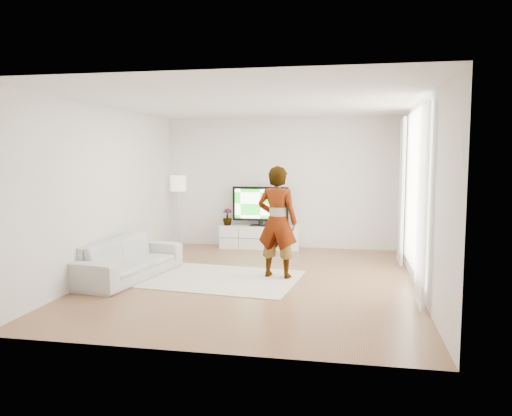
% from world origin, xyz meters
% --- Properties ---
extents(floor, '(6.00, 6.00, 0.00)m').
position_xyz_m(floor, '(0.00, 0.00, 0.00)').
color(floor, olive).
rests_on(floor, ground).
extents(ceiling, '(6.00, 6.00, 0.00)m').
position_xyz_m(ceiling, '(0.00, 0.00, 2.80)').
color(ceiling, white).
rests_on(ceiling, wall_back).
extents(wall_left, '(0.02, 6.00, 2.80)m').
position_xyz_m(wall_left, '(-2.50, 0.00, 1.40)').
color(wall_left, silver).
rests_on(wall_left, floor).
extents(wall_right, '(0.02, 6.00, 2.80)m').
position_xyz_m(wall_right, '(2.50, 0.00, 1.40)').
color(wall_right, silver).
rests_on(wall_right, floor).
extents(wall_back, '(5.00, 0.02, 2.80)m').
position_xyz_m(wall_back, '(0.00, 3.00, 1.40)').
color(wall_back, silver).
rests_on(wall_back, floor).
extents(wall_front, '(5.00, 0.02, 2.80)m').
position_xyz_m(wall_front, '(0.00, -3.00, 1.40)').
color(wall_front, silver).
rests_on(wall_front, floor).
extents(window, '(0.01, 2.60, 2.50)m').
position_xyz_m(window, '(2.48, 0.30, 1.45)').
color(window, white).
rests_on(window, wall_right).
extents(curtain_near, '(0.04, 0.70, 2.60)m').
position_xyz_m(curtain_near, '(2.40, -1.00, 1.35)').
color(curtain_near, white).
rests_on(curtain_near, floor).
extents(curtain_far, '(0.04, 0.70, 2.60)m').
position_xyz_m(curtain_far, '(2.40, 1.60, 1.35)').
color(curtain_far, white).
rests_on(curtain_far, floor).
extents(media_console, '(1.71, 0.49, 0.48)m').
position_xyz_m(media_console, '(-0.39, 2.76, 0.24)').
color(media_console, white).
rests_on(media_console, floor).
extents(television, '(1.21, 0.24, 0.84)m').
position_xyz_m(television, '(-0.39, 2.79, 0.94)').
color(television, black).
rests_on(television, media_console).
extents(game_console, '(0.08, 0.17, 0.22)m').
position_xyz_m(game_console, '(0.36, 2.76, 0.59)').
color(game_console, white).
rests_on(game_console, media_console).
extents(potted_plant, '(0.25, 0.25, 0.36)m').
position_xyz_m(potted_plant, '(-1.12, 2.77, 0.66)').
color(potted_plant, '#3F7238').
rests_on(potted_plant, media_console).
extents(rug, '(2.70, 2.07, 0.01)m').
position_xyz_m(rug, '(-0.58, -0.02, 0.01)').
color(rug, beige).
rests_on(rug, floor).
extents(player, '(0.72, 0.54, 1.81)m').
position_xyz_m(player, '(0.34, 0.25, 0.92)').
color(player, '#334772').
rests_on(player, rug).
extents(sofa, '(1.16, 2.25, 0.63)m').
position_xyz_m(sofa, '(-2.04, -0.23, 0.31)').
color(sofa, silver).
rests_on(sofa, floor).
extents(floor_lamp, '(0.34, 0.34, 1.55)m').
position_xyz_m(floor_lamp, '(-2.20, 2.68, 1.31)').
color(floor_lamp, silver).
rests_on(floor_lamp, floor).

